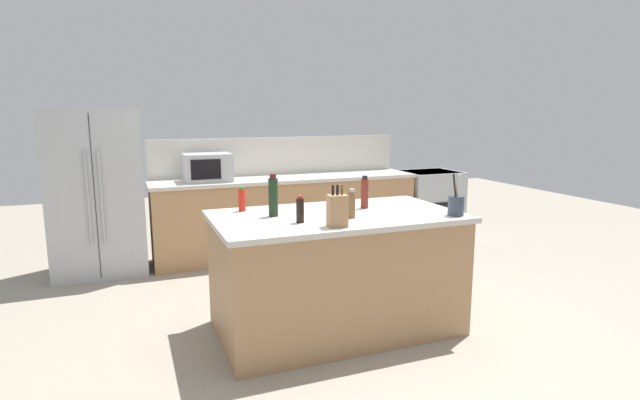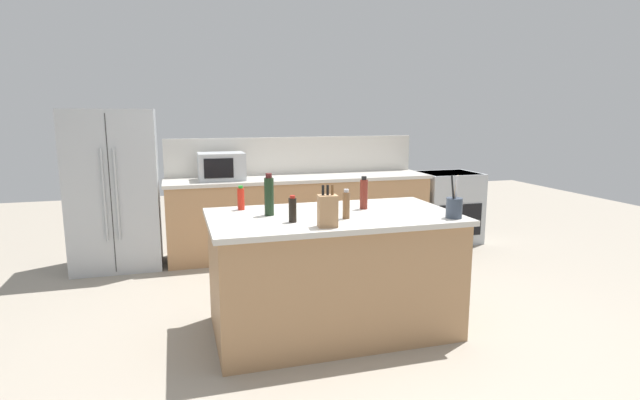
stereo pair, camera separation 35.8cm
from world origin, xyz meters
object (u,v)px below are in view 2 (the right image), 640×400
Objects in this scene: refrigerator at (114,189)px; utensil_crock at (454,207)px; range_oven at (447,206)px; soy_sauce_bottle at (293,210)px; knife_block at (328,211)px; vinegar_bottle at (364,194)px; microwave at (221,166)px; hot_sauce_bottle at (241,198)px; wine_bottle at (269,196)px; pepper_grinder at (346,205)px.

refrigerator is 3.72m from utensil_crock.
range_oven is 4.76× the size of soy_sauce_bottle.
vinegar_bottle is at bearing 54.14° from knife_block.
microwave is 2.67× the size of hot_sauce_bottle.
wine_bottle reaches higher than knife_block.
hot_sauce_bottle is (-1.47, 0.76, 0.01)m from utensil_crock.
utensil_crock is at bearing -27.25° from hot_sauce_bottle.
hot_sauce_bottle is (-0.49, 0.77, -0.02)m from knife_block.
pepper_grinder is (-2.27, -2.37, 0.58)m from range_oven.
wine_bottle is 0.59m from pepper_grinder.
wine_bottle is 0.31m from soy_sauce_bottle.
range_oven is 3.02m from microwave.
microwave is at bearing 106.21° from knife_block.
range_oven is at bearing 59.93° from utensil_crock.
utensil_crock reaches higher than range_oven.
soy_sauce_bottle is at bearing -83.42° from microwave.
refrigerator reaches higher than vinegar_bottle.
hot_sauce_bottle is at bearing 165.60° from vinegar_bottle.
utensil_crock is 0.73m from vinegar_bottle.
microwave is 2.27m from vinegar_bottle.
knife_block reaches higher than soy_sauce_bottle.
refrigerator reaches higher than hot_sauce_bottle.
refrigerator is 8.97× the size of hot_sauce_bottle.
pepper_grinder is (1.84, -2.42, 0.17)m from refrigerator.
microwave reaches higher than pepper_grinder.
microwave is at bearing 89.43° from hot_sauce_bottle.
wine_bottle reaches higher than soy_sauce_bottle.
range_oven is at bearing -0.72° from refrigerator.
hot_sauce_bottle is (-2.97, -1.82, 0.56)m from range_oven.
microwave is 1.82m from hot_sauce_bottle.
refrigerator is at bearing 134.82° from utensil_crock.
pepper_grinder is (-0.77, 0.21, 0.02)m from utensil_crock.
soy_sauce_bottle is (-1.18, 0.20, 0.01)m from utensil_crock.
utensil_crock is (1.45, -2.58, -0.07)m from microwave.
pepper_grinder is (0.68, -2.37, -0.05)m from microwave.
soy_sauce_bottle is (-0.20, 0.21, -0.02)m from knife_block.
pepper_grinder is at bearing -38.13° from hot_sauce_bottle.
knife_block is (1.63, -2.64, 0.18)m from refrigerator.
microwave is at bearing 106.03° from pepper_grinder.
utensil_crock is (2.62, -2.63, 0.15)m from refrigerator.
wine_bottle reaches higher than hot_sauce_bottle.
refrigerator is at bearing 121.40° from hot_sauce_bottle.
knife_block is 0.98m from utensil_crock.
vinegar_bottle is (-0.52, 0.51, 0.04)m from utensil_crock.
wine_bottle is (-2.79, -2.10, 0.62)m from range_oven.
wine_bottle is 1.21× the size of vinegar_bottle.
pepper_grinder is at bearing -130.18° from vinegar_bottle.
microwave is 2.69× the size of soy_sauce_bottle.
pepper_grinder is (0.70, -0.55, 0.01)m from hot_sauce_bottle.
utensil_crock is 1.00× the size of wine_bottle.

